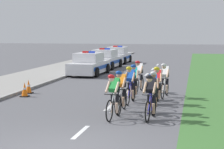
% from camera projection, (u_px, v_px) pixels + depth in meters
% --- Properties ---
extents(sidewalk_slab, '(3.89, 60.00, 0.12)m').
position_uv_depth(sidewalk_slab, '(30.00, 78.00, 24.91)').
color(sidewalk_slab, gray).
rests_on(sidewalk_slab, ground).
extents(kerb_edge, '(0.16, 60.00, 0.13)m').
position_uv_depth(kerb_edge, '(59.00, 78.00, 24.53)').
color(kerb_edge, '#9E9E99').
rests_on(kerb_edge, ground).
extents(lane_markings_centre, '(0.14, 29.60, 0.01)m').
position_uv_depth(lane_markings_centre, '(133.00, 86.00, 21.49)').
color(lane_markings_centre, white).
rests_on(lane_markings_centre, ground).
extents(cyclist_lead, '(0.45, 1.72, 1.56)m').
position_uv_depth(cyclist_lead, '(114.00, 96.00, 13.46)').
color(cyclist_lead, black).
rests_on(cyclist_lead, ground).
extents(cyclist_second, '(0.45, 1.72, 1.56)m').
position_uv_depth(cyclist_second, '(151.00, 96.00, 13.33)').
color(cyclist_second, black).
rests_on(cyclist_second, ground).
extents(cyclist_third, '(0.44, 1.72, 1.56)m').
position_uv_depth(cyclist_third, '(121.00, 90.00, 14.64)').
color(cyclist_third, black).
rests_on(cyclist_third, ground).
extents(cyclist_fourth, '(0.46, 1.72, 1.56)m').
position_uv_depth(cyclist_fourth, '(153.00, 91.00, 14.46)').
color(cyclist_fourth, black).
rests_on(cyclist_fourth, ground).
extents(cyclist_fifth, '(0.44, 1.72, 1.56)m').
position_uv_depth(cyclist_fifth, '(130.00, 84.00, 16.34)').
color(cyclist_fifth, black).
rests_on(cyclist_fifth, ground).
extents(cyclist_sixth, '(0.42, 1.72, 1.56)m').
position_uv_depth(cyclist_sixth, '(157.00, 85.00, 16.23)').
color(cyclist_sixth, black).
rests_on(cyclist_sixth, ground).
extents(cyclist_seventh, '(0.45, 1.72, 1.56)m').
position_uv_depth(cyclist_seventh, '(134.00, 81.00, 17.36)').
color(cyclist_seventh, black).
rests_on(cyclist_seventh, ground).
extents(cyclist_eighth, '(0.45, 1.72, 1.56)m').
position_uv_depth(cyclist_eighth, '(165.00, 80.00, 17.83)').
color(cyclist_eighth, black).
rests_on(cyclist_eighth, ground).
extents(cyclist_ninth, '(0.45, 1.72, 1.56)m').
position_uv_depth(cyclist_ninth, '(139.00, 76.00, 19.44)').
color(cyclist_ninth, black).
rests_on(cyclist_ninth, ground).
extents(police_car_nearest, '(2.14, 4.47, 1.59)m').
position_uv_depth(police_car_nearest, '(89.00, 65.00, 26.99)').
color(police_car_nearest, white).
rests_on(police_car_nearest, ground).
extents(police_car_second, '(2.15, 4.47, 1.59)m').
position_uv_depth(police_car_second, '(105.00, 60.00, 31.72)').
color(police_car_second, white).
rests_on(police_car_second, ground).
extents(police_car_third, '(2.03, 4.42, 1.59)m').
position_uv_depth(police_car_third, '(118.00, 56.00, 36.88)').
color(police_car_third, white).
rests_on(police_car_third, ground).
extents(traffic_cone_near, '(0.36, 0.36, 0.64)m').
position_uv_depth(traffic_cone_near, '(29.00, 87.00, 19.03)').
color(traffic_cone_near, black).
rests_on(traffic_cone_near, ground).
extents(traffic_cone_mid, '(0.36, 0.36, 0.64)m').
position_uv_depth(traffic_cone_mid, '(25.00, 90.00, 18.07)').
color(traffic_cone_mid, black).
rests_on(traffic_cone_mid, ground).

